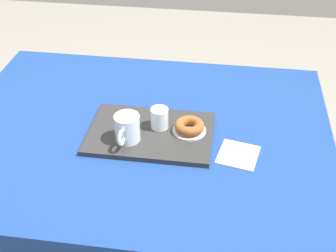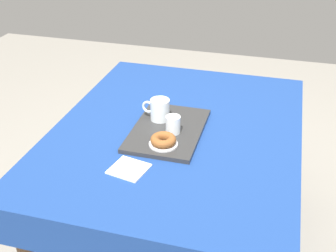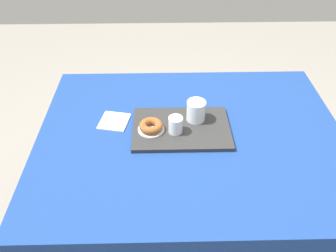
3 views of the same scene
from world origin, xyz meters
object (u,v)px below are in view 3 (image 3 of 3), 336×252
(donut_plate_left, at_px, (151,129))
(sugar_donut_left, at_px, (151,126))
(water_glass_near, at_px, (176,125))
(dining_table, at_px, (190,149))
(tea_mug_left, at_px, (196,111))
(paper_napkin, at_px, (114,121))
(serving_tray, at_px, (181,128))

(donut_plate_left, xyz_separation_m, sugar_donut_left, (0.00, 0.00, 0.02))
(water_glass_near, distance_m, donut_plate_left, 0.11)
(dining_table, xyz_separation_m, sugar_donut_left, (-0.18, 0.01, 0.14))
(dining_table, distance_m, tea_mug_left, 0.18)
(water_glass_near, relative_size, paper_napkin, 0.57)
(water_glass_near, height_order, donut_plate_left, water_glass_near)
(serving_tray, height_order, donut_plate_left, donut_plate_left)
(serving_tray, relative_size, paper_napkin, 3.30)
(tea_mug_left, bearing_deg, sugar_donut_left, -159.62)
(dining_table, xyz_separation_m, serving_tray, (-0.04, 0.03, 0.10))
(serving_tray, height_order, sugar_donut_left, sugar_donut_left)
(dining_table, distance_m, donut_plate_left, 0.22)
(donut_plate_left, bearing_deg, sugar_donut_left, 90.00)
(sugar_donut_left, bearing_deg, serving_tray, 7.77)
(serving_tray, bearing_deg, donut_plate_left, -172.23)
(tea_mug_left, bearing_deg, paper_napkin, 178.50)
(tea_mug_left, bearing_deg, dining_table, -106.29)
(dining_table, relative_size, donut_plate_left, 11.60)
(tea_mug_left, bearing_deg, water_glass_near, -138.54)
(dining_table, height_order, paper_napkin, paper_napkin)
(sugar_donut_left, height_order, paper_napkin, sugar_donut_left)
(paper_napkin, bearing_deg, dining_table, -15.49)
(tea_mug_left, distance_m, donut_plate_left, 0.23)
(serving_tray, xyz_separation_m, tea_mug_left, (0.07, 0.06, 0.06))
(dining_table, relative_size, water_glass_near, 18.08)
(paper_napkin, bearing_deg, tea_mug_left, -1.50)
(dining_table, relative_size, sugar_donut_left, 13.05)
(serving_tray, distance_m, water_glass_near, 0.06)
(sugar_donut_left, bearing_deg, water_glass_near, -4.99)
(tea_mug_left, xyz_separation_m, water_glass_near, (-0.10, -0.09, -0.01))
(serving_tray, bearing_deg, paper_napkin, 167.76)
(donut_plate_left, xyz_separation_m, paper_napkin, (-0.18, 0.09, -0.02))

